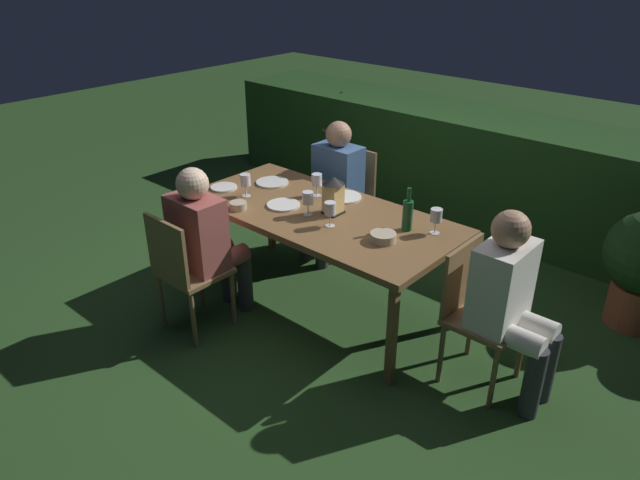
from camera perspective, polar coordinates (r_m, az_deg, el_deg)
The scene contains 24 objects.
ground_plane at distance 4.43m, azimuth 0.00°, elevation -6.03°, with size 16.00×16.00×0.00m, color #26471E.
dining_table at distance 4.10m, azimuth 0.00°, elevation 2.14°, with size 1.96×0.92×0.75m.
chair_side_left_a at distance 3.99m, azimuth -13.01°, elevation -2.69°, with size 0.42×0.40×0.87m.
person_in_rust at distance 4.02m, azimuth -11.00°, elevation 0.20°, with size 0.38×0.47×1.15m.
chair_side_right_a at distance 5.04m, azimuth 2.69°, elevation 4.42°, with size 0.42×0.40×0.87m.
person_in_blue at distance 4.84m, azimuth 1.26°, elevation 5.43°, with size 0.38×0.47×1.15m.
chair_head_far at distance 3.60m, azimuth 14.90°, elevation -6.40°, with size 0.40×0.42×0.87m.
person_in_cream at distance 3.46m, azimuth 18.04°, elevation -5.39°, with size 0.48×0.38×1.15m.
lantern_centerpiece at distance 3.99m, azimuth 1.30°, elevation 4.55°, with size 0.15×0.15×0.27m.
green_bottle_on_table at distance 3.80m, azimuth 8.50°, elevation 2.48°, with size 0.07×0.07×0.29m.
wine_glass_a at distance 3.78m, azimuth 11.20°, elevation 2.25°, with size 0.08×0.08×0.17m.
wine_glass_b at distance 4.29m, azimuth -0.31°, elevation 5.77°, with size 0.08×0.08×0.17m.
wine_glass_c at distance 3.81m, azimuth 0.98°, elevation 2.96°, with size 0.08×0.08×0.17m.
wine_glass_d at distance 4.32m, azimuth -7.26°, elevation 5.70°, with size 0.08×0.08×0.17m.
wine_glass_e at distance 3.97m, azimuth -1.18°, elevation 4.00°, with size 0.08×0.08×0.17m.
plate_a at distance 4.52m, azimuth -9.31°, elevation 5.06°, with size 0.20×0.20×0.01m, color white.
plate_b at distance 4.58m, azimuth -4.65°, elevation 5.59°, with size 0.25×0.25×0.01m, color silver.
plate_c at distance 4.30m, azimuth 2.32°, elevation 4.20°, with size 0.26×0.26×0.01m, color white.
plate_d at distance 4.16m, azimuth -3.57°, elevation 3.42°, with size 0.24×0.24×0.01m, color white.
bowl_olives at distance 3.67m, azimuth 6.15°, elevation 0.31°, with size 0.16×0.16×0.06m.
bowl_bread at distance 4.14m, azimuth -7.95°, elevation 3.35°, with size 0.12×0.12×0.05m.
side_table at distance 6.43m, azimuth 2.35°, elevation 9.15°, with size 0.54×0.54×0.68m.
ice_bucket at distance 6.34m, azimuth 2.39°, elevation 11.96°, with size 0.26×0.26×0.34m.
hedge_backdrop at distance 5.83m, azimuth 14.26°, elevation 7.00°, with size 5.34×0.87×1.01m, color #1E4219.
Camera 1 is at (2.47, -2.78, 2.41)m, focal length 32.99 mm.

